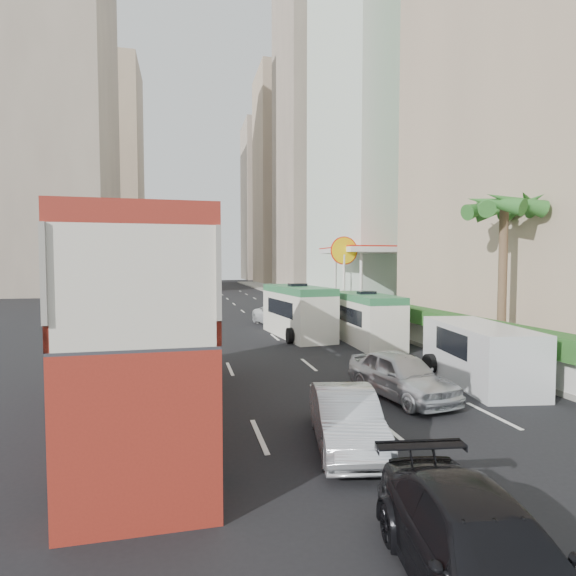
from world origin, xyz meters
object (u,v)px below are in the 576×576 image
object	(u,v)px
panel_van_near	(479,354)
palm_tree	(502,281)
car_silver_lane_b	(401,397)
panel_van_far	(319,305)
car_silver_lane_a	(346,446)
shell_station	(370,280)
minibus_near	(297,311)
double_decker_bus	(158,323)
minibus_far	(366,319)
van_asset	(277,325)

from	to	relation	value
panel_van_near	palm_tree	xyz separation A→B (m)	(3.22, 2.96, 2.37)
car_silver_lane_b	panel_van_far	world-z (taller)	panel_van_far
car_silver_lane_a	panel_van_near	bearing A→B (deg)	43.27
panel_van_far	shell_station	world-z (taller)	shell_station
car_silver_lane_b	shell_station	world-z (taller)	shell_station
minibus_near	panel_van_near	size ratio (longest dim) A/B	1.27
car_silver_lane_a	shell_station	bearing A→B (deg)	76.41
double_decker_bus	panel_van_near	xyz separation A→B (m)	(10.58, 1.04, -1.52)
minibus_near	minibus_far	xyz separation A→B (m)	(2.87, -3.07, -0.14)
van_asset	palm_tree	size ratio (longest dim) A/B	0.72
double_decker_bus	car_silver_lane_b	size ratio (longest dim) A/B	2.67
minibus_far	panel_van_far	distance (m)	9.90
shell_station	panel_van_near	bearing A→B (deg)	-103.87
van_asset	minibus_near	world-z (taller)	minibus_near
van_asset	car_silver_lane_b	bearing A→B (deg)	-98.29
shell_station	car_silver_lane_a	bearing A→B (deg)	-114.38
van_asset	palm_tree	xyz separation A→B (m)	(7.09, -12.91, 3.38)
car_silver_lane_b	minibus_far	distance (m)	9.41
car_silver_lane_b	palm_tree	size ratio (longest dim) A/B	0.64
double_decker_bus	car_silver_lane_b	bearing A→B (deg)	0.71
minibus_near	minibus_far	size ratio (longest dim) A/B	1.11
double_decker_bus	car_silver_lane_b	world-z (taller)	double_decker_bus
car_silver_lane_b	minibus_far	xyz separation A→B (m)	(2.64, 8.94, 1.28)
car_silver_lane_b	van_asset	size ratio (longest dim) A/B	0.90
panel_van_near	minibus_far	bearing A→B (deg)	104.50
van_asset	minibus_far	world-z (taller)	minibus_far
palm_tree	shell_station	xyz separation A→B (m)	(2.20, 19.00, -0.63)
van_asset	palm_tree	distance (m)	15.11
panel_van_near	palm_tree	size ratio (longest dim) A/B	0.79
van_asset	minibus_near	bearing A→B (deg)	-97.15
van_asset	minibus_near	size ratio (longest dim) A/B	0.71
minibus_far	shell_station	bearing A→B (deg)	67.84
minibus_far	double_decker_bus	bearing A→B (deg)	-135.59
palm_tree	shell_station	size ratio (longest dim) A/B	0.80
van_asset	panel_van_far	distance (m)	4.26
van_asset	minibus_far	bearing A→B (deg)	-78.37
panel_van_far	van_asset	bearing A→B (deg)	-140.09
double_decker_bus	panel_van_near	distance (m)	10.74
minibus_far	panel_van_near	world-z (taller)	minibus_far
minibus_near	shell_station	distance (m)	14.24
car_silver_lane_b	minibus_far	size ratio (longest dim) A/B	0.71
palm_tree	car_silver_lane_a	bearing A→B (deg)	-143.81
double_decker_bus	panel_van_near	size ratio (longest dim) A/B	2.18
minibus_far	shell_station	size ratio (longest dim) A/B	0.72
car_silver_lane_b	van_asset	distance (m)	16.82
car_silver_lane_a	minibus_near	distance (m)	15.42
car_silver_lane_b	panel_van_near	bearing A→B (deg)	5.47
panel_van_near	car_silver_lane_b	bearing A→B (deg)	-155.51
van_asset	shell_station	distance (m)	11.45
van_asset	panel_van_near	world-z (taller)	panel_van_near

